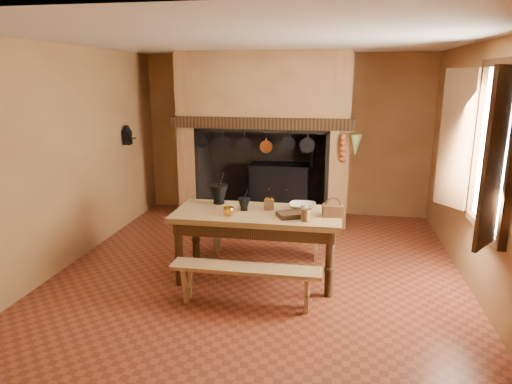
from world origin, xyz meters
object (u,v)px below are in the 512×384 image
(iron_range, at_px, (280,189))
(work_table, at_px, (257,223))
(bench_front, at_px, (246,277))
(coffee_grinder, at_px, (269,204))
(mixing_bowl, at_px, (302,207))
(wicker_basket, at_px, (333,210))

(iron_range, xyz_separation_m, work_table, (0.05, -2.64, 0.23))
(bench_front, relative_size, coffee_grinder, 8.91)
(iron_range, relative_size, coffee_grinder, 8.86)
(bench_front, bearing_deg, mixing_bowl, 59.59)
(wicker_basket, bearing_deg, mixing_bowl, 146.09)
(mixing_bowl, distance_m, wicker_basket, 0.41)
(work_table, xyz_separation_m, bench_front, (-0.00, -0.71, -0.38))
(iron_range, height_order, mixing_bowl, iron_range)
(iron_range, relative_size, bench_front, 1.00)
(iron_range, distance_m, wicker_basket, 2.85)
(mixing_bowl, bearing_deg, work_table, -160.96)
(work_table, bearing_deg, wicker_basket, -0.78)
(mixing_bowl, bearing_deg, bench_front, -120.41)
(coffee_grinder, relative_size, wicker_basket, 0.73)
(mixing_bowl, xyz_separation_m, wicker_basket, (0.36, -0.19, 0.03))
(coffee_grinder, xyz_separation_m, mixing_bowl, (0.40, 0.05, -0.03))
(bench_front, bearing_deg, iron_range, 90.80)
(coffee_grinder, distance_m, mixing_bowl, 0.40)
(work_table, xyz_separation_m, wicker_basket, (0.88, -0.01, 0.21))
(mixing_bowl, height_order, wicker_basket, wicker_basket)
(wicker_basket, bearing_deg, iron_range, 103.19)
(iron_range, relative_size, mixing_bowl, 5.01)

